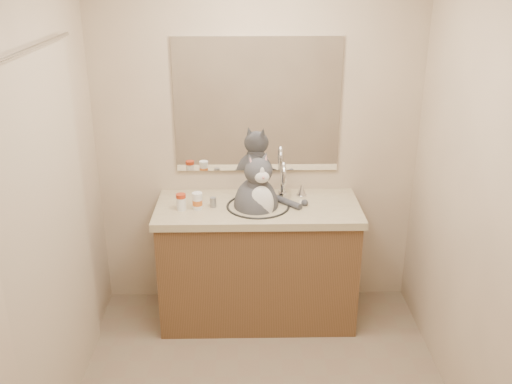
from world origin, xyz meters
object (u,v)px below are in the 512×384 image
pill_bottle_redcap (181,202)px  pill_bottle_orange (197,201)px  cat (257,202)px  grey_canister (213,202)px

pill_bottle_redcap → pill_bottle_orange: size_ratio=0.98×
cat → pill_bottle_redcap: size_ratio=5.37×
pill_bottle_orange → cat: bearing=5.1°
pill_bottle_redcap → cat: bearing=5.6°
cat → pill_bottle_redcap: (-0.49, -0.05, 0.03)m
pill_bottle_orange → grey_canister: 0.11m
grey_canister → cat: bearing=0.8°
cat → pill_bottle_orange: 0.39m
grey_canister → pill_bottle_redcap: bearing=-167.8°
cat → pill_bottle_redcap: 0.49m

